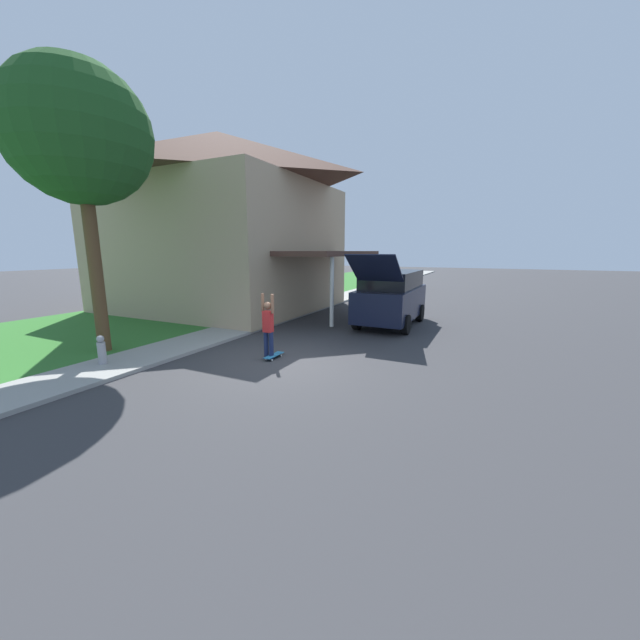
# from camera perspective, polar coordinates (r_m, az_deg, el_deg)

# --- Properties ---
(ground_plane) EXTENTS (120.00, 120.00, 0.00)m
(ground_plane) POSITION_cam_1_polar(r_m,az_deg,el_deg) (9.98, -6.32, -6.52)
(ground_plane) COLOR #333335
(lawn) EXTENTS (10.00, 80.00, 0.08)m
(lawn) POSITION_cam_1_polar(r_m,az_deg,el_deg) (19.44, -16.90, 1.80)
(lawn) COLOR #2D6B28
(lawn) RESTS_ON ground_plane
(sidewalk) EXTENTS (1.80, 80.00, 0.10)m
(sidewalk) POSITION_cam_1_polar(r_m,az_deg,el_deg) (16.78, -5.79, 0.86)
(sidewalk) COLOR gray
(sidewalk) RESTS_ON ground_plane
(house) EXTENTS (12.76, 9.65, 8.63)m
(house) POSITION_cam_1_polar(r_m,az_deg,el_deg) (19.47, -15.43, 15.19)
(house) COLOR tan
(house) RESTS_ON lawn
(lawn_tree_near) EXTENTS (3.69, 3.69, 7.82)m
(lawn_tree_near) POSITION_cam_1_polar(r_m,az_deg,el_deg) (12.45, -34.08, 23.26)
(lawn_tree_near) COLOR brown
(lawn_tree_near) RESTS_ON lawn
(suv_parked) EXTENTS (2.11, 5.16, 2.89)m
(suv_parked) POSITION_cam_1_polar(r_m,az_deg,el_deg) (14.71, 11.32, 3.72)
(suv_parked) COLOR black
(suv_parked) RESTS_ON ground_plane
(car_down_street) EXTENTS (1.95, 4.09, 1.39)m
(car_down_street) POSITION_cam_1_polar(r_m,az_deg,el_deg) (29.27, 13.20, 6.22)
(car_down_street) COLOR silver
(car_down_street) RESTS_ON ground_plane
(skateboarder) EXTENTS (0.41, 0.21, 1.84)m
(skateboarder) POSITION_cam_1_polar(r_m,az_deg,el_deg) (10.01, -8.30, -0.94)
(skateboarder) COLOR #192347
(skateboarder) RESTS_ON ground_plane
(skateboard) EXTENTS (0.23, 0.77, 0.10)m
(skateboard) POSITION_cam_1_polar(r_m,az_deg,el_deg) (10.21, -7.40, -5.65)
(skateboard) COLOR #236B99
(skateboard) RESTS_ON ground_plane
(fire_hydrant) EXTENTS (0.20, 0.20, 0.75)m
(fire_hydrant) POSITION_cam_1_polar(r_m,az_deg,el_deg) (10.87, -31.56, -4.13)
(fire_hydrant) COLOR #99999E
(fire_hydrant) RESTS_ON sidewalk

